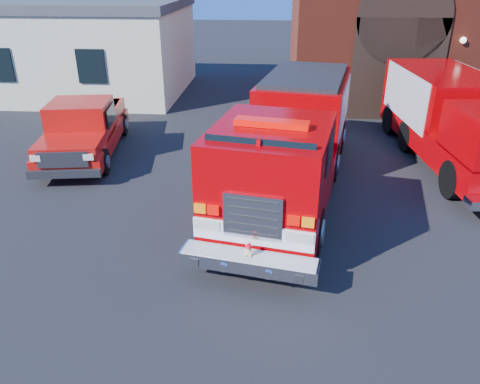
# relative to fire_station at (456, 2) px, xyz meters

# --- Properties ---
(ground) EXTENTS (100.00, 100.00, 0.00)m
(ground) POSITION_rel_fire_station_xyz_m (-8.99, -13.98, -4.25)
(ground) COLOR black
(ground) RESTS_ON ground
(parking_stripe_mid) EXTENTS (0.12, 3.00, 0.01)m
(parking_stripe_mid) POSITION_rel_fire_station_xyz_m (-2.49, -9.98, -4.25)
(parking_stripe_mid) COLOR yellow
(parking_stripe_mid) RESTS_ON ground
(parking_stripe_far) EXTENTS (0.12, 3.00, 0.01)m
(parking_stripe_far) POSITION_rel_fire_station_xyz_m (-2.49, -6.98, -4.25)
(parking_stripe_far) COLOR yellow
(parking_stripe_far) RESTS_ON ground
(fire_station) EXTENTS (15.20, 10.20, 8.45)m
(fire_station) POSITION_rel_fire_station_xyz_m (0.00, 0.00, 0.00)
(fire_station) COLOR maroon
(fire_station) RESTS_ON ground
(side_building) EXTENTS (10.20, 8.20, 4.35)m
(side_building) POSITION_rel_fire_station_xyz_m (-17.99, -0.99, -2.05)
(side_building) COLOR beige
(side_building) RESTS_ON ground
(fire_engine) EXTENTS (4.29, 9.60, 2.86)m
(fire_engine) POSITION_rel_fire_station_xyz_m (-7.81, -12.18, -2.77)
(fire_engine) COLOR black
(fire_engine) RESTS_ON ground
(pickup_truck) EXTENTS (2.84, 5.91, 1.86)m
(pickup_truck) POSITION_rel_fire_station_xyz_m (-14.57, -9.84, -3.37)
(pickup_truck) COLOR black
(pickup_truck) RESTS_ON ground
(secondary_truck) EXTENTS (3.17, 8.27, 2.63)m
(secondary_truck) POSITION_rel_fire_station_xyz_m (-2.62, -9.54, -2.82)
(secondary_truck) COLOR black
(secondary_truck) RESTS_ON ground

